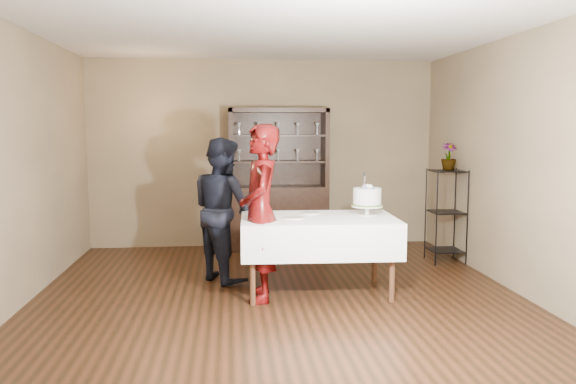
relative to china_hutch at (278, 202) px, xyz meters
name	(u,v)px	position (x,y,z in m)	size (l,w,h in m)	color
floor	(278,294)	(-0.20, -2.25, -0.66)	(5.00, 5.00, 0.00)	black
ceiling	(277,29)	(-0.20, -2.25, 2.04)	(5.00, 5.00, 0.00)	silver
back_wall	(263,154)	(-0.20, 0.25, 0.69)	(5.00, 0.02, 2.70)	brown
wall_left	(22,167)	(-2.70, -2.25, 0.69)	(0.02, 5.00, 2.70)	brown
wall_right	(511,163)	(2.30, -2.25, 0.69)	(0.02, 5.00, 2.70)	brown
china_hutch	(278,202)	(0.00, 0.00, 0.00)	(1.40, 0.48, 2.00)	black
plant_etagere	(446,212)	(2.08, -1.05, -0.01)	(0.42, 0.42, 1.20)	black
cake_table	(318,235)	(0.23, -2.24, -0.05)	(1.64, 1.04, 0.80)	white
woman	(260,213)	(-0.39, -2.41, 0.22)	(0.64, 0.42, 1.77)	#3B0506
man	(223,209)	(-0.77, -1.63, 0.15)	(0.79, 0.61, 1.62)	black
cake	(367,198)	(0.76, -2.17, 0.32)	(0.34, 0.34, 0.46)	white
plate_near	(293,218)	(-0.04, -2.31, 0.15)	(0.21, 0.21, 0.01)	white
plate_far	(310,213)	(0.17, -2.00, 0.15)	(0.20, 0.20, 0.01)	white
potted_plant	(449,157)	(2.11, -1.02, 0.70)	(0.19, 0.19, 0.35)	#4B6B33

